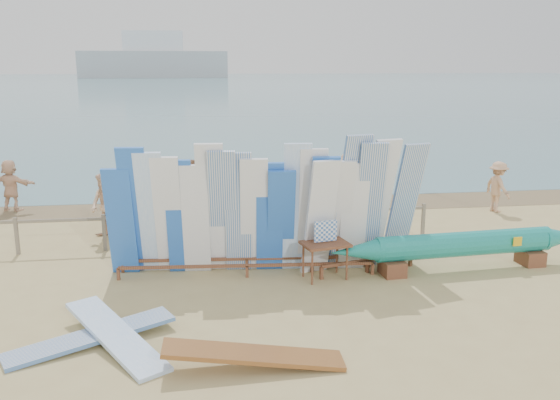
{
  "coord_description": "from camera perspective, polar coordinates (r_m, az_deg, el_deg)",
  "views": [
    {
      "loc": [
        0.26,
        -11.11,
        4.42
      ],
      "look_at": [
        2.25,
        2.93,
        1.13
      ],
      "focal_mm": 38.0,
      "sensor_mm": 36.0,
      "label": 1
    }
  ],
  "objects": [
    {
      "name": "side_surfboard_rack",
      "position": [
        12.85,
        8.12,
        -0.81
      ],
      "size": [
        2.77,
        1.38,
        3.02
      ],
      "rotation": [
        0.0,
        0.0,
        0.24
      ],
      "color": "brown",
      "rests_on": "ground"
    },
    {
      "name": "outrigger_canoe",
      "position": [
        13.51,
        17.32,
        -4.2
      ],
      "size": [
        6.08,
        0.96,
        0.86
      ],
      "rotation": [
        0.0,
        0.0,
        0.07
      ],
      "color": "brown",
      "rests_on": "ground"
    },
    {
      "name": "wet_sand_strip",
      "position": [
        18.84,
        -8.64,
        -0.68
      ],
      "size": [
        40.0,
        2.6,
        0.01
      ],
      "primitive_type": "cube",
      "color": "brown",
      "rests_on": "ground"
    },
    {
      "name": "flat_board_c",
      "position": [
        9.16,
        -2.5,
        -15.82
      ],
      "size": [
        2.71,
        0.67,
        0.42
      ],
      "primitive_type": "cube",
      "rotation": [
        0.13,
        0.0,
        1.53
      ],
      "color": "brown",
      "rests_on": "ground"
    },
    {
      "name": "distant_ship",
      "position": [
        191.5,
        -12.04,
        13.02
      ],
      "size": [
        45.0,
        8.0,
        14.0
      ],
      "color": "#999EA3",
      "rests_on": "ocean"
    },
    {
      "name": "beachgoer_3",
      "position": [
        17.13,
        -15.02,
        0.37
      ],
      "size": [
        1.04,
        0.47,
        1.59
      ],
      "primitive_type": "imported",
      "rotation": [
        0.0,
        0.0,
        3.09
      ],
      "color": "tan",
      "rests_on": "ground"
    },
    {
      "name": "main_surfboard_rack",
      "position": [
        12.48,
        -3.25,
        -1.49
      ],
      "size": [
        5.84,
        1.28,
        2.87
      ],
      "rotation": [
        0.0,
        0.0,
        -0.08
      ],
      "color": "brown",
      "rests_on": "ground"
    },
    {
      "name": "fence",
      "position": [
        14.61,
        -8.82,
        -2.14
      ],
      "size": [
        12.08,
        0.08,
        0.9
      ],
      "color": "gray",
      "rests_on": "ground"
    },
    {
      "name": "beachgoer_extra_0",
      "position": [
        19.09,
        20.22,
        1.21
      ],
      "size": [
        0.59,
        1.05,
        1.54
      ],
      "primitive_type": "imported",
      "rotation": [
        0.0,
        0.0,
        1.76
      ],
      "color": "tan",
      "rests_on": "ground"
    },
    {
      "name": "vendor_table",
      "position": [
        12.46,
        4.35,
        -5.72
      ],
      "size": [
        1.06,
        0.84,
        1.26
      ],
      "rotation": [
        0.0,
        0.0,
        0.2
      ],
      "color": "brown",
      "rests_on": "ground"
    },
    {
      "name": "flat_board_e",
      "position": [
        10.32,
        -17.67,
        -12.97
      ],
      "size": [
        2.68,
        1.67,
        0.22
      ],
      "primitive_type": "cube",
      "rotation": [
        0.06,
        0.0,
        -1.12
      ],
      "color": "silver",
      "rests_on": "ground"
    },
    {
      "name": "flat_board_a",
      "position": [
        10.14,
        -15.53,
        -13.29
      ],
      "size": [
        1.91,
        2.57,
        0.36
      ],
      "primitive_type": "cube",
      "rotation": [
        0.11,
        0.0,
        0.56
      ],
      "color": "#98C2F4",
      "rests_on": "ground"
    },
    {
      "name": "beachgoer_9",
      "position": [
        18.44,
        6.55,
        1.88
      ],
      "size": [
        0.63,
        1.19,
        1.75
      ],
      "primitive_type": "imported",
      "rotation": [
        0.0,
        0.0,
        1.42
      ],
      "color": "tan",
      "rests_on": "ground"
    },
    {
      "name": "beachgoer_4",
      "position": [
        17.1,
        -8.43,
        0.97
      ],
      "size": [
        0.59,
        1.09,
        1.77
      ],
      "primitive_type": "imported",
      "rotation": [
        0.0,
        0.0,
        4.86
      ],
      "color": "#8C6042",
      "rests_on": "ground"
    },
    {
      "name": "beachgoer_11",
      "position": [
        19.78,
        -24.51,
        1.29
      ],
      "size": [
        1.54,
        0.93,
        1.58
      ],
      "primitive_type": "imported",
      "rotation": [
        0.0,
        0.0,
        2.81
      ],
      "color": "beige",
      "rests_on": "ground"
    },
    {
      "name": "beach_chair_left",
      "position": [
        15.2,
        -6.63,
        -2.97
      ],
      "size": [
        0.7,
        0.71,
        0.85
      ],
      "rotation": [
        0.0,
        0.0,
        -0.39
      ],
      "color": "red",
      "rests_on": "ground"
    },
    {
      "name": "beachgoer_2",
      "position": [
        15.72,
        -16.48,
        -0.6
      ],
      "size": [
        0.86,
        0.88,
        1.71
      ],
      "primitive_type": "imported",
      "rotation": [
        0.0,
        0.0,
        5.46
      ],
      "color": "beige",
      "rests_on": "ground"
    },
    {
      "name": "ground",
      "position": [
        11.96,
        -8.86,
        -8.8
      ],
      "size": [
        160.0,
        160.0,
        0.0
      ],
      "primitive_type": "plane",
      "color": "tan",
      "rests_on": "ground"
    },
    {
      "name": "beachgoer_5",
      "position": [
        16.81,
        -4.47,
        1.09
      ],
      "size": [
        1.82,
        0.78,
        1.9
      ],
      "primitive_type": "imported",
      "rotation": [
        0.0,
        0.0,
        0.12
      ],
      "color": "beige",
      "rests_on": "ground"
    },
    {
      "name": "beach_chair_right",
      "position": [
        15.45,
        -1.68,
        -2.62
      ],
      "size": [
        0.68,
        0.7,
        0.85
      ],
      "rotation": [
        0.0,
        0.0,
        0.32
      ],
      "color": "red",
      "rests_on": "ground"
    },
    {
      "name": "ocean",
      "position": [
        139.18,
        -8.32,
        11.08
      ],
      "size": [
        320.0,
        240.0,
        0.02
      ],
      "primitive_type": "cube",
      "color": "slate",
      "rests_on": "ground"
    },
    {
      "name": "stroller",
      "position": [
        15.86,
        -2.52,
        -1.59
      ],
      "size": [
        0.66,
        0.84,
        1.04
      ],
      "rotation": [
        0.0,
        0.0,
        0.2
      ],
      "color": "red",
      "rests_on": "ground"
    }
  ]
}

